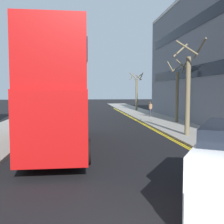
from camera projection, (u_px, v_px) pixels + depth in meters
The scene contains 9 objects.
sidewalk_right at pixel (182, 129), 20.90m from camera, with size 4.00×80.00×0.14m, color gray.
sidewalk_left at pixel (8, 131), 19.44m from camera, with size 4.00×80.00×0.14m, color gray.
kerb_line_outer at pixel (163, 134), 18.69m from camera, with size 0.10×56.00×0.01m, color yellow.
kerb_line_inner at pixel (161, 134), 18.67m from camera, with size 0.10×56.00×0.01m, color yellow.
double_decker_bus_away at pixel (60, 90), 13.97m from camera, with size 2.84×10.82×5.64m.
pedestrian_far at pixel (150, 109), 29.87m from camera, with size 0.34×0.22×1.62m.
street_tree_near at pixel (188, 90), 17.27m from camera, with size 1.82×1.95×6.09m.
street_tree_mid at pixel (177, 92), 24.43m from camera, with size 1.71×1.66×5.59m.
street_tree_far at pixel (136, 91), 39.44m from camera, with size 1.93×2.13×5.50m.
Camera 1 is at (-1.21, -3.99, 2.99)m, focal length 43.37 mm.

